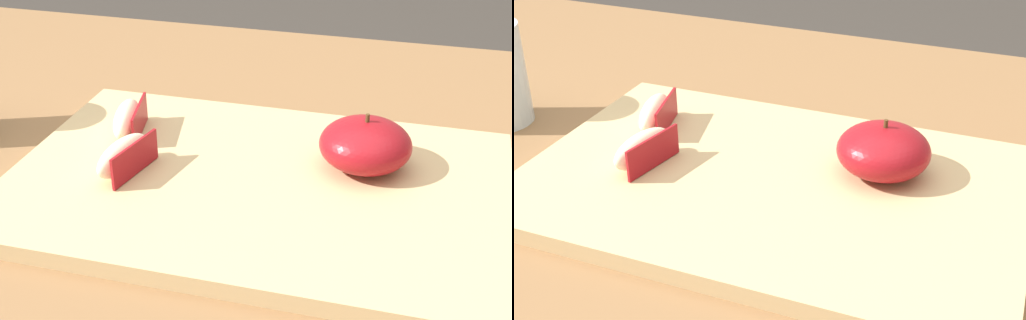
# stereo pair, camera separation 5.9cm
# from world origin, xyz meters

# --- Properties ---
(dining_table) EXTENTS (1.13, 0.86, 0.72)m
(dining_table) POSITION_xyz_m (0.00, 0.00, 0.62)
(dining_table) COLOR brown
(dining_table) RESTS_ON ground_plane
(cutting_board) EXTENTS (0.43, 0.29, 0.02)m
(cutting_board) POSITION_xyz_m (0.04, -0.00, 0.73)
(cutting_board) COLOR tan
(cutting_board) RESTS_ON dining_table
(apple_half_skin_up) EXTENTS (0.08, 0.08, 0.05)m
(apple_half_skin_up) POSITION_xyz_m (0.13, 0.04, 0.76)
(apple_half_skin_up) COLOR maroon
(apple_half_skin_up) RESTS_ON cutting_board
(apple_wedge_near_knife) EXTENTS (0.04, 0.07, 0.03)m
(apple_wedge_near_knife) POSITION_xyz_m (-0.10, 0.05, 0.75)
(apple_wedge_near_knife) COLOR beige
(apple_wedge_near_knife) RESTS_ON cutting_board
(apple_wedge_right) EXTENTS (0.04, 0.07, 0.03)m
(apple_wedge_right) POSITION_xyz_m (-0.07, -0.02, 0.75)
(apple_wedge_right) COLOR beige
(apple_wedge_right) RESTS_ON cutting_board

